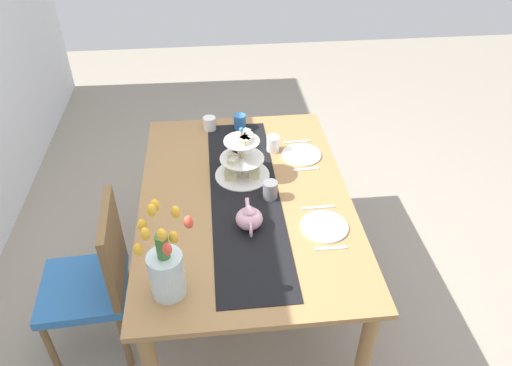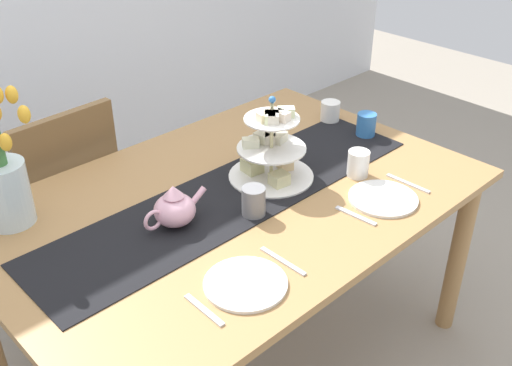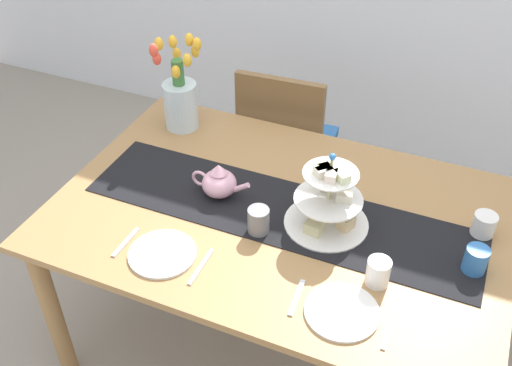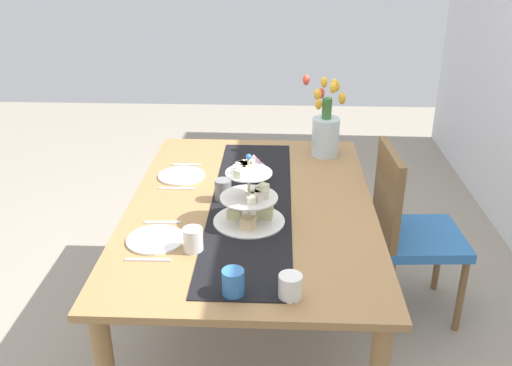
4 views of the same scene
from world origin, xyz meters
The scene contains 17 objects.
ground_plane centered at (0.00, 0.00, 0.00)m, with size 8.00×8.00×0.00m, color gray.
dining_table centered at (0.00, 0.00, 0.65)m, with size 1.64×1.09×0.75m.
chair_left centered at (-0.27, 0.77, 0.50)m, with size 0.44×0.44×0.91m.
table_runner centered at (0.00, 0.00, 0.75)m, with size 1.45×0.36×0.00m, color black.
tiered_cake_stand centered at (0.18, 0.00, 0.85)m, with size 0.30×0.30×0.30m.
teapot centered at (-0.25, 0.00, 0.81)m, with size 0.24×0.13×0.14m.
tulip_vase centered at (-0.60, 0.37, 0.89)m, with size 0.20×0.23×0.43m.
cream_jug centered at (0.69, 0.17, 0.79)m, with size 0.08×0.08×0.09m, color white.
dinner_plate_left centered at (-0.28, -0.36, 0.75)m, with size 0.23×0.23×0.01m, color white.
fork_left centered at (-0.43, -0.36, 0.75)m, with size 0.02×0.15×0.01m, color silver.
knife_left centered at (-0.14, -0.36, 0.75)m, with size 0.01×0.17×0.01m, color silver.
dinner_plate_right centered at (0.34, -0.36, 0.75)m, with size 0.23×0.23×0.01m, color white.
fork_right centered at (0.20, -0.36, 0.75)m, with size 0.02×0.15×0.01m, color silver.
knife_right centered at (0.49, -0.36, 0.75)m, with size 0.01×0.17×0.01m, color silver.
mug_grey centered at (-0.03, -0.13, 0.80)m, with size 0.08×0.08×0.10m, color slate.
mug_white_text centered at (0.41, -0.20, 0.79)m, with size 0.08×0.08×0.10m, color white.
mug_orange centered at (0.68, -0.03, 0.79)m, with size 0.08×0.08×0.10m, color #3370B7.
Camera 4 is at (2.25, 0.12, 1.88)m, focal length 39.50 mm.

